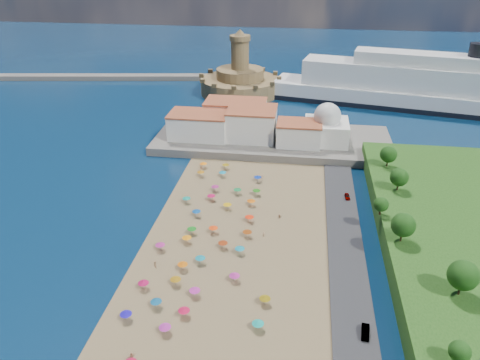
# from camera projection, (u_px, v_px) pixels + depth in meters

# --- Properties ---
(ground) EXTENTS (700.00, 700.00, 0.00)m
(ground) POSITION_uv_depth(u_px,v_px,m) (211.00, 251.00, 118.79)
(ground) COLOR #071938
(ground) RESTS_ON ground
(terrace) EXTENTS (90.00, 36.00, 3.00)m
(terrace) POSITION_uv_depth(u_px,v_px,m) (273.00, 140.00, 181.26)
(terrace) COLOR #59544C
(terrace) RESTS_ON ground
(jetty) EXTENTS (18.00, 70.00, 2.40)m
(jetty) POSITION_uv_depth(u_px,v_px,m) (231.00, 110.00, 215.02)
(jetty) COLOR #59544C
(jetty) RESTS_ON ground
(breakwater) EXTENTS (199.03, 34.77, 2.60)m
(breakwater) POSITION_uv_depth(u_px,v_px,m) (74.00, 77.00, 266.90)
(breakwater) COLOR #59544C
(breakwater) RESTS_ON ground
(waterfront_buildings) EXTENTS (57.00, 29.00, 11.00)m
(waterfront_buildings) POSITION_uv_depth(u_px,v_px,m) (240.00, 123.00, 180.56)
(waterfront_buildings) COLOR silver
(waterfront_buildings) RESTS_ON terrace
(domed_building) EXTENTS (16.00, 16.00, 15.00)m
(domed_building) POSITION_uv_depth(u_px,v_px,m) (327.00, 127.00, 173.61)
(domed_building) COLOR silver
(domed_building) RESTS_ON terrace
(fortress) EXTENTS (40.00, 40.00, 32.40)m
(fortress) POSITION_uv_depth(u_px,v_px,m) (240.00, 81.00, 239.00)
(fortress) COLOR olive
(fortress) RESTS_ON ground
(cruise_ship) EXTENTS (143.84, 48.93, 31.12)m
(cruise_ship) POSITION_uv_depth(u_px,v_px,m) (425.00, 89.00, 217.18)
(cruise_ship) COLOR black
(cruise_ship) RESTS_ON ground
(beach_parasols) EXTENTS (30.78, 116.26, 2.20)m
(beach_parasols) POSITION_uv_depth(u_px,v_px,m) (197.00, 271.00, 108.18)
(beach_parasols) COLOR gray
(beach_parasols) RESTS_ON beach
(beachgoers) EXTENTS (30.79, 103.98, 1.88)m
(beachgoers) POSITION_uv_depth(u_px,v_px,m) (209.00, 249.00, 117.56)
(beachgoers) COLOR tan
(beachgoers) RESTS_ON beach
(parked_cars) EXTENTS (1.98, 74.85, 1.43)m
(parked_cars) POSITION_uv_depth(u_px,v_px,m) (360.00, 294.00, 102.28)
(parked_cars) COLOR gray
(parked_cars) RESTS_ON promenade
(hillside_trees) EXTENTS (17.09, 110.87, 7.95)m
(hillside_trees) POSITION_uv_depth(u_px,v_px,m) (425.00, 253.00, 100.81)
(hillside_trees) COLOR #382314
(hillside_trees) RESTS_ON hillside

